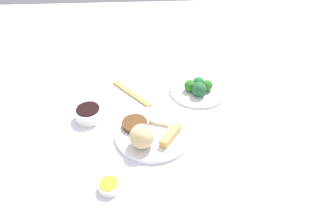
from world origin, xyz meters
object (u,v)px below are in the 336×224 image
Objects in this scene: broccoli_plate at (199,89)px; chopsticks_pair at (132,94)px; main_plate at (152,134)px; soy_sauce_bowl at (89,114)px; sauce_ramekin_hot_mustard at (109,186)px.

chopsticks_pair is (-0.27, -0.01, -0.00)m from broccoli_plate.
main_plate is 1.22× the size of chopsticks_pair.
broccoli_plate is at bearing 19.19° from soy_sauce_bowl.
main_plate is at bearing -24.12° from soy_sauce_bowl.
broccoli_plate reaches higher than chopsticks_pair.
broccoli_plate is 3.52× the size of sauce_ramekin_hot_mustard.
sauce_ramekin_hot_mustard is at bearing -73.21° from soy_sauce_bowl.
soy_sauce_bowl reaches higher than sauce_ramekin_hot_mustard.
soy_sauce_bowl reaches higher than broccoli_plate.
soy_sauce_bowl is at bearing -160.81° from broccoli_plate.
chopsticks_pair is (0.15, 0.13, -0.02)m from soy_sauce_bowl.
sauce_ramekin_hot_mustard reaches higher than main_plate.
main_plate is 1.12× the size of broccoli_plate.
main_plate is 0.25m from sauce_ramekin_hot_mustard.
sauce_ramekin_hot_mustard is 0.31× the size of chopsticks_pair.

